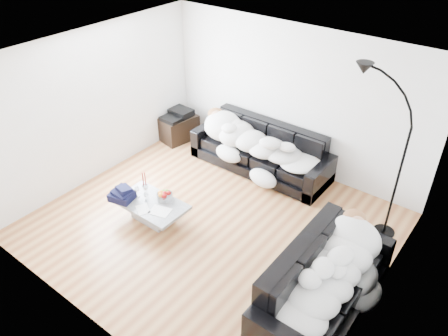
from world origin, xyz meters
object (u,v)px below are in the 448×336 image
Objects in this scene: coffee_table at (152,211)px; candle_left at (143,180)px; stereo at (178,114)px; floor_lamp at (400,172)px; sofa_right at (325,282)px; fruit_bowl at (165,195)px; sleeper_back at (260,140)px; wine_glass_b at (137,192)px; sofa_back at (261,149)px; sleeper_right at (327,269)px; candle_right at (145,179)px; av_cabinet at (179,128)px; wine_glass_a at (146,190)px; shoes at (303,272)px; wine_glass_c at (146,197)px.

coffee_table is 4.25× the size of candle_left.
floor_lamp is (4.40, -0.23, 0.54)m from stereo.
fruit_bowl is at bearing 87.89° from sofa_right.
wine_glass_b is (-0.82, -2.19, -0.22)m from sleeper_back.
sleeper_back is at bearing 64.22° from candle_left.
sleeper_right is at bearing -42.28° from sofa_back.
sleeper_right is 0.84× the size of floor_lamp.
sofa_back is 10.05× the size of candle_right.
floor_lamp reaches higher than sofa_right.
sleeper_back reaches higher than stereo.
av_cabinet is at bearing 167.55° from floor_lamp.
sleeper_back is (-0.00, -0.05, 0.22)m from sofa_back.
sleeper_right is 7.48× the size of fruit_bowl.
sleeper_right is at bearing -41.60° from sleeper_back.
wine_glass_a is at bearing 59.35° from wine_glass_b.
fruit_bowl is 0.51m from candle_left.
candle_left reaches higher than shoes.
wine_glass_c is 2.52m from stereo.
coffee_table is at bearing -103.84° from sleeper_back.
sofa_right reaches higher than fruit_bowl.
wine_glass_c is (-0.63, -2.18, -0.24)m from sleeper_back.
sofa_back is 1.19× the size of sofa_right.
sofa_back reaches higher than wine_glass_c.
wine_glass_b is at bearing -176.36° from coffee_table.
stereo is at bearing -177.70° from sofa_back.
fruit_bowl is 2.38m from shoes.
sofa_back is 3.17m from sleeper_right.
sleeper_right is 1.68× the size of coffee_table.
wine_glass_a is 0.94× the size of wine_glass_b.
shoes is at bearing -119.73° from floor_lamp.
sleeper_back reaches higher than fruit_bowl.
wine_glass_a is 0.24× the size of av_cabinet.
sofa_back reaches higher than stereo.
sofa_back is 14.86× the size of wine_glass_a.
sleeper_back is 11.81× the size of wine_glass_b.
candle_right reaches higher than wine_glass_c.
sofa_right is 1.17× the size of sleeper_right.
av_cabinet is 0.31m from stereo.
sleeper_back reaches higher than sofa_back.
wine_glass_c is 0.59× the size of candle_left.
av_cabinet reaches higher than coffee_table.
sofa_right reaches higher than wine_glass_c.
wine_glass_b is at bearing -177.37° from wine_glass_c.
fruit_bowl is (-0.43, -1.98, -0.24)m from sleeper_back.
stereo is at bearing 167.55° from floor_lamp.
coffee_table is at bearing -118.41° from fruit_bowl.
candle_left is (-0.31, 0.24, 0.05)m from wine_glass_c.
stereo is at bearing 127.65° from fruit_bowl.
stereo is (-1.93, -0.08, 0.14)m from sofa_back.
wine_glass_c is at bearing -45.03° from wine_glass_a.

